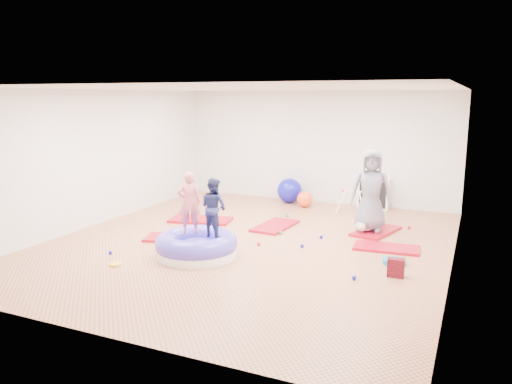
% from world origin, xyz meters
% --- Properties ---
extents(room, '(7.01, 8.01, 2.81)m').
position_xyz_m(room, '(0.00, 0.00, 1.40)').
color(room, '#D48554').
rests_on(room, ground).
extents(gym_mat_front_left, '(1.29, 0.91, 0.05)m').
position_xyz_m(gym_mat_front_left, '(-1.36, -0.37, 0.02)').
color(gym_mat_front_left, '#AE051F').
rests_on(gym_mat_front_left, ground).
extents(gym_mat_mid_left, '(1.41, 0.91, 0.05)m').
position_xyz_m(gym_mat_mid_left, '(-1.64, 1.02, 0.03)').
color(gym_mat_mid_left, '#AE051F').
rests_on(gym_mat_mid_left, ground).
extents(gym_mat_center_back, '(0.69, 1.24, 0.05)m').
position_xyz_m(gym_mat_center_back, '(0.02, 1.21, 0.02)').
color(gym_mat_center_back, '#AE051F').
rests_on(gym_mat_center_back, ground).
extents(gym_mat_right, '(1.18, 0.66, 0.05)m').
position_xyz_m(gym_mat_right, '(2.39, 0.62, 0.02)').
color(gym_mat_right, '#AE051F').
rests_on(gym_mat_right, ground).
extents(gym_mat_rear_right, '(0.87, 1.30, 0.05)m').
position_xyz_m(gym_mat_rear_right, '(2.01, 1.65, 0.02)').
color(gym_mat_rear_right, '#AE051F').
rests_on(gym_mat_rear_right, ground).
extents(inflatable_cushion, '(1.40, 1.40, 0.44)m').
position_xyz_m(inflatable_cushion, '(-0.49, -1.07, 0.17)').
color(inflatable_cushion, white).
rests_on(inflatable_cushion, ground).
extents(child_pink, '(0.46, 0.42, 1.07)m').
position_xyz_m(child_pink, '(-0.68, -0.96, 0.94)').
color(child_pink, '#E06775').
rests_on(child_pink, inflatable_cushion).
extents(child_navy, '(0.57, 0.50, 0.99)m').
position_xyz_m(child_navy, '(-0.20, -0.98, 0.90)').
color(child_navy, navy).
rests_on(child_navy, inflatable_cushion).
extents(adult_caregiver, '(0.87, 0.64, 1.61)m').
position_xyz_m(adult_caregiver, '(1.89, 1.58, 0.86)').
color(adult_caregiver, slate).
rests_on(adult_caregiver, gym_mat_rear_right).
extents(infant, '(0.35, 0.36, 0.21)m').
position_xyz_m(infant, '(1.80, 1.42, 0.16)').
color(infant, '#88ACDA').
rests_on(infant, gym_mat_rear_right).
extents(ball_pit_balls, '(4.53, 3.85, 0.07)m').
position_xyz_m(ball_pit_balls, '(0.70, 0.38, 0.03)').
color(ball_pit_balls, red).
rests_on(ball_pit_balls, ground).
extents(exercise_ball_blue, '(0.63, 0.63, 0.63)m').
position_xyz_m(exercise_ball_blue, '(-0.53, 3.57, 0.31)').
color(exercise_ball_blue, '#1312AE').
rests_on(exercise_ball_blue, ground).
extents(exercise_ball_orange, '(0.39, 0.39, 0.39)m').
position_xyz_m(exercise_ball_orange, '(-0.01, 3.25, 0.19)').
color(exercise_ball_orange, '#FF5222').
rests_on(exercise_ball_orange, ground).
extents(infant_play_gym, '(0.67, 0.64, 0.52)m').
position_xyz_m(infant_play_gym, '(1.19, 3.17, 0.34)').
color(infant_play_gym, white).
rests_on(infant_play_gym, ground).
extents(cube_shelf, '(0.73, 0.36, 0.73)m').
position_xyz_m(cube_shelf, '(1.54, 3.79, 0.37)').
color(cube_shelf, white).
rests_on(cube_shelf, ground).
extents(balance_disc, '(0.37, 0.37, 0.08)m').
position_xyz_m(balance_disc, '(2.64, -0.15, 0.04)').
color(balance_disc, '#0B768F').
rests_on(balance_disc, ground).
extents(backpack, '(0.26, 0.17, 0.28)m').
position_xyz_m(backpack, '(2.75, -0.72, 0.14)').
color(backpack, maroon).
rests_on(backpack, ground).
extents(yellow_toy, '(0.21, 0.21, 0.03)m').
position_xyz_m(yellow_toy, '(-1.44, -2.02, 0.02)').
color(yellow_toy, yellow).
rests_on(yellow_toy, ground).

